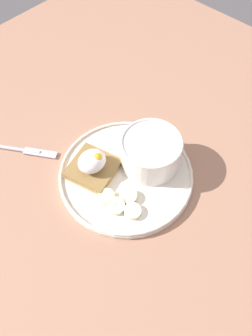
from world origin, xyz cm
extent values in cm
cube|color=#A2735B|center=(0.00, 0.00, 1.00)|extent=(120.00, 120.00, 2.00)
cylinder|color=silver|center=(0.00, 0.00, 2.50)|extent=(26.23, 26.23, 1.00)
torus|color=silver|center=(0.00, 0.00, 3.30)|extent=(26.03, 26.03, 0.60)
cylinder|color=white|center=(5.30, -1.53, 6.12)|extent=(11.59, 11.59, 6.23)
torus|color=white|center=(5.30, -1.53, 9.23)|extent=(11.79, 11.79, 0.60)
cylinder|color=white|center=(5.30, -1.53, 5.63)|extent=(10.19, 10.19, 4.85)
ellipsoid|color=white|center=(5.30, -1.53, 7.85)|extent=(9.68, 9.68, 1.20)
ellipsoid|color=#997246|center=(4.36, 0.14, 8.21)|extent=(1.81, 2.02, 0.73)
ellipsoid|color=tan|center=(4.61, -1.40, 8.24)|extent=(1.36, 1.92, 0.77)
ellipsoid|color=tan|center=(5.16, -4.94, 8.21)|extent=(1.80, 1.97, 0.71)
ellipsoid|color=#A3865C|center=(6.00, 0.41, 8.15)|extent=(1.33, 1.63, 0.60)
cube|color=olive|center=(-3.84, 5.19, 4.39)|extent=(10.52, 10.52, 0.30)
cube|color=tan|center=(-3.84, 5.19, 3.74)|extent=(10.31, 10.31, 1.49)
ellipsoid|color=white|center=(-3.84, 5.19, 6.24)|extent=(5.62, 4.90, 3.50)
sphere|color=#F8AB22|center=(-3.03, 4.52, 7.01)|extent=(2.11, 2.11, 2.11)
cylinder|color=beige|center=(-6.47, -1.13, 3.74)|extent=(4.45, 4.43, 1.63)
cylinder|color=#B2B38B|center=(-6.47, -1.13, 4.40)|extent=(0.79, 0.79, 0.17)
cylinder|color=#F1E5BB|center=(-6.62, -3.68, 3.70)|extent=(4.68, 4.67, 1.71)
cylinder|color=#BCB292|center=(-6.62, -3.68, 4.24)|extent=(0.83, 0.83, 0.24)
cylinder|color=beige|center=(-3.66, -3.93, 3.62)|extent=(3.66, 3.59, 1.35)
cylinder|color=#BBB288|center=(-3.66, -3.93, 4.18)|extent=(0.65, 0.65, 0.16)
cylinder|color=#F4EDC3|center=(-5.31, -6.50, 3.55)|extent=(3.17, 3.23, 1.20)
cylinder|color=#BEB998|center=(-5.31, -6.50, 4.05)|extent=(0.57, 0.58, 0.16)
cylinder|color=silver|center=(-10.74, 20.99, 2.40)|extent=(6.12, 9.09, 0.80)
cube|color=silver|center=(-8.02, 16.65, 2.40)|extent=(5.08, 6.78, 0.30)
camera|label=1|loc=(-24.90, -23.03, 57.01)|focal=35.00mm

